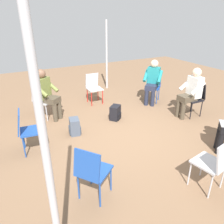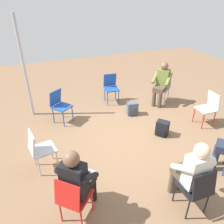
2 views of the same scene
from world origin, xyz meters
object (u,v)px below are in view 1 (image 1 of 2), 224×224
object	(u,v)px
chair_west	(214,162)
chair_east	(94,86)
backpack_by_empty_chair	(75,127)
backpack_near_laptop_user	(115,113)
chair_northwest	(92,170)
person_in_white	(191,90)
chair_south	(195,97)
chair_northeast	(42,99)
person_in_olive	(46,92)
chair_southeast	(153,85)
person_in_teal	(153,80)
chair_north	(27,129)

from	to	relation	value
chair_west	chair_east	bearing A→B (deg)	81.70
chair_east	backpack_by_empty_chair	bearing A→B (deg)	54.82
backpack_near_laptop_user	backpack_by_empty_chair	distance (m)	1.15
chair_northwest	person_in_white	size ratio (longest dim) A/B	0.69
person_in_white	chair_south	bearing A→B (deg)	-90.00
chair_west	chair_northeast	bearing A→B (deg)	103.89
person_in_olive	backpack_near_laptop_user	xyz separation A→B (m)	(-0.84, -1.44, -0.54)
chair_southeast	person_in_white	distance (m)	1.33
chair_northwest	person_in_teal	size ratio (longest dim) A/B	0.69
person_in_teal	backpack_near_laptop_user	distance (m)	1.66
chair_east	chair_northwest	bearing A→B (deg)	67.40
chair_west	person_in_white	bearing A→B (deg)	41.36
chair_south	chair_northwest	size ratio (longest dim) A/B	1.00
chair_north	backpack_near_laptop_user	distance (m)	2.18
chair_south	chair_northwest	world-z (taller)	same
chair_south	backpack_near_laptop_user	xyz separation A→B (m)	(0.69, 1.91, -0.34)
chair_west	chair_southeast	size ratio (longest dim) A/B	1.00
chair_north	person_in_white	size ratio (longest dim) A/B	0.69
chair_west	person_in_white	world-z (taller)	person_in_white
chair_northeast	chair_southeast	xyz separation A→B (m)	(-0.35, -3.15, 0.00)
person_in_white	person_in_olive	distance (m)	3.53
person_in_olive	person_in_teal	distance (m)	2.94
chair_north	chair_northwest	world-z (taller)	same
chair_northeast	chair_north	world-z (taller)	same
chair_west	chair_southeast	bearing A→B (deg)	55.92
chair_northwest	backpack_by_empty_chair	size ratio (longest dim) A/B	2.36
chair_southeast	chair_east	world-z (taller)	same
chair_northwest	person_in_olive	bearing A→B (deg)	141.73
chair_south	person_in_teal	size ratio (longest dim) A/B	0.69
backpack_near_laptop_user	person_in_olive	bearing A→B (deg)	59.72
backpack_near_laptop_user	chair_east	bearing A→B (deg)	0.68
chair_north	person_in_teal	xyz separation A→B (m)	(0.99, -3.58, 0.20)
chair_south	person_in_white	bearing A→B (deg)	90.00
chair_northeast	person_in_teal	xyz separation A→B (m)	(-0.46, -3.02, 0.20)
chair_southeast	person_in_white	world-z (taller)	person_in_white
backpack_near_laptop_user	chair_west	bearing A→B (deg)	-177.37
chair_northwest	backpack_near_laptop_user	xyz separation A→B (m)	(2.10, -1.49, -0.34)
chair_west	chair_southeast	world-z (taller)	same
person_in_white	person_in_teal	size ratio (longest dim) A/B	1.00
person_in_white	chair_north	bearing A→B (deg)	88.30
chair_northwest	chair_southeast	world-z (taller)	same
chair_north	chair_northeast	bearing A→B (deg)	164.77
chair_north	person_in_olive	distance (m)	1.48
person_in_teal	chair_south	bearing A→B (deg)	158.53
chair_west	backpack_near_laptop_user	distance (m)	2.76
chair_northeast	person_in_white	distance (m)	3.69
chair_northwest	person_in_teal	world-z (taller)	person_in_teal
person_in_olive	backpack_by_empty_chair	xyz separation A→B (m)	(-1.07, -0.31, -0.54)
chair_southeast	person_in_olive	size ratio (longest dim) A/B	0.69
chair_north	chair_northwest	distance (m)	1.73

